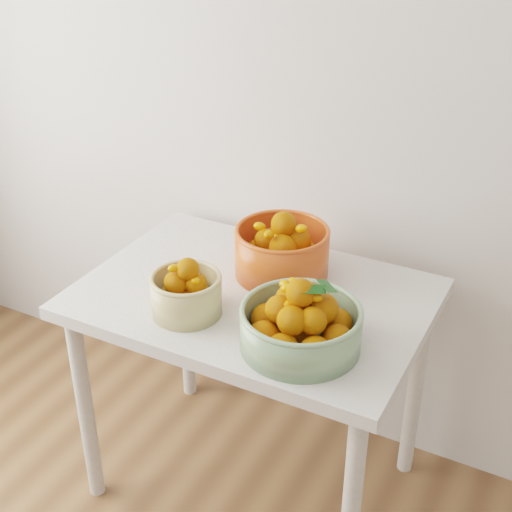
% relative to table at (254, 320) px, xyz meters
% --- Properties ---
extents(table, '(1.00, 0.70, 0.75)m').
position_rel_table_xyz_m(table, '(0.00, 0.00, 0.00)').
color(table, silver).
rests_on(table, ground).
extents(bowl_cream, '(0.24, 0.24, 0.17)m').
position_rel_table_xyz_m(bowl_cream, '(-0.12, -0.18, 0.16)').
color(bowl_cream, tan).
rests_on(bowl_cream, table).
extents(bowl_green, '(0.37, 0.37, 0.20)m').
position_rel_table_xyz_m(bowl_green, '(0.23, -0.17, 0.17)').
color(bowl_green, gray).
rests_on(bowl_green, table).
extents(bowl_orange, '(0.29, 0.29, 0.20)m').
position_rel_table_xyz_m(bowl_orange, '(0.02, 0.14, 0.18)').
color(bowl_orange, '#E4451A').
rests_on(bowl_orange, table).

